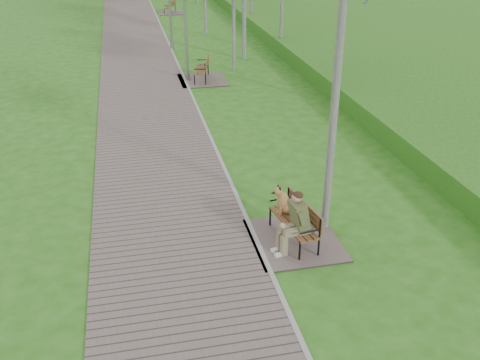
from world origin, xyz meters
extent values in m
plane|color=#276713|center=(0.00, 0.00, 0.00)|extent=(120.00, 120.00, 0.00)
cube|color=#6D5E58|center=(-1.75, 21.50, 0.02)|extent=(3.50, 67.00, 0.04)
cube|color=#999993|center=(0.00, 21.50, 0.03)|extent=(0.10, 67.00, 0.05)
cube|color=#519533|center=(12.00, 20.00, 0.00)|extent=(14.00, 70.00, 1.60)
cube|color=#6D5E58|center=(0.82, -6.54, 0.02)|extent=(1.86, 2.07, 0.04)
cube|color=brown|center=(0.77, -6.54, 0.47)|extent=(0.71, 1.61, 0.04)
cube|color=brown|center=(1.01, -6.50, 0.75)|extent=(0.29, 1.54, 0.34)
cube|color=#6D5E58|center=(0.73, 6.00, 0.02)|extent=(1.93, 2.15, 0.04)
cube|color=brown|center=(0.68, 6.00, 0.48)|extent=(0.84, 1.68, 0.04)
cube|color=brown|center=(0.93, 5.94, 0.77)|extent=(0.41, 1.58, 0.35)
cube|color=#6D5E58|center=(1.06, 22.80, 0.02)|extent=(1.67, 1.86, 0.04)
cube|color=brown|center=(1.01, 22.80, 0.42)|extent=(0.93, 1.45, 0.04)
cube|color=brown|center=(1.21, 22.71, 0.67)|extent=(0.58, 1.30, 0.31)
cylinder|color=gray|center=(0.13, 6.20, 0.15)|extent=(0.20, 0.20, 0.29)
cylinder|color=gray|center=(0.13, 6.20, 2.45)|extent=(0.12, 0.12, 4.91)
cylinder|color=gray|center=(0.06, 12.02, 0.14)|extent=(0.19, 0.19, 0.29)
cylinder|color=gray|center=(0.06, 12.02, 2.41)|extent=(0.12, 0.12, 4.81)
cylinder|color=silver|center=(1.65, -6.16, 4.24)|extent=(0.17, 0.17, 8.48)
camera|label=1|loc=(-2.42, -15.82, 6.42)|focal=40.00mm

